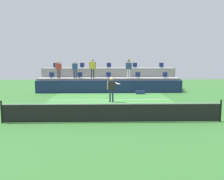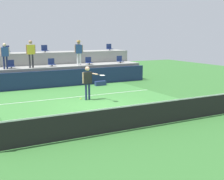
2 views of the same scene
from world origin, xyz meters
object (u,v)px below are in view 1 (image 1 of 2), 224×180
at_px(stadium_chair_upper_far_left, 55,66).
at_px(stadium_chair_lower_far_right, 165,75).
at_px(equipment_bag, 140,92).
at_px(tennis_player, 112,87).
at_px(stadium_chair_upper_center, 109,66).
at_px(stadium_chair_lower_right, 138,75).
at_px(tennis_ball, 89,99).
at_px(stadium_chair_lower_far_left, 52,76).
at_px(stadium_chair_upper_far_right, 162,66).
at_px(spectator_with_hat, 129,66).
at_px(stadium_chair_upper_left, 82,66).
at_px(spectator_in_white, 75,68).
at_px(stadium_chair_upper_right, 135,66).
at_px(stadium_chair_lower_left, 80,76).
at_px(stadium_chair_lower_center, 109,76).
at_px(spectator_in_grey, 93,66).
at_px(spectator_leaning_on_rail, 59,68).

bearing_deg(stadium_chair_upper_far_left, stadium_chair_lower_far_right, -9.64).
bearing_deg(stadium_chair_upper_far_left, equipment_bag, -25.67).
bearing_deg(tennis_player, stadium_chair_upper_center, 90.63).
bearing_deg(stadium_chair_lower_right, tennis_ball, -115.86).
bearing_deg(stadium_chair_lower_far_left, equipment_bag, -14.28).
bearing_deg(stadium_chair_upper_far_right, spectator_with_hat, -148.20).
xyz_separation_m(stadium_chair_lower_right, stadium_chair_upper_left, (-5.36, 1.80, 0.85)).
xyz_separation_m(stadium_chair_upper_center, spectator_in_white, (-3.12, -2.18, -0.11)).
bearing_deg(stadium_chair_lower_far_left, stadium_chair_upper_right, 12.75).
bearing_deg(stadium_chair_lower_far_right, stadium_chair_upper_far_left, 170.36).
distance_m(stadium_chair_upper_center, equipment_bag, 5.12).
relative_size(stadium_chair_upper_left, spectator_in_white, 0.32).
relative_size(stadium_chair_lower_far_right, stadium_chair_upper_left, 1.00).
height_order(stadium_chair_lower_left, stadium_chair_lower_center, same).
distance_m(stadium_chair_upper_far_left, spectator_in_white, 3.11).
relative_size(stadium_chair_upper_far_right, tennis_ball, 7.65).
relative_size(stadium_chair_lower_right, spectator_in_white, 0.32).
bearing_deg(spectator_in_grey, stadium_chair_upper_right, 27.79).
xyz_separation_m(stadium_chair_upper_center, spectator_in_grey, (-1.52, -2.18, 0.01)).
bearing_deg(spectator_in_grey, tennis_player, -73.57).
bearing_deg(spectator_leaning_on_rail, stadium_chair_upper_far_left, 108.94).
bearing_deg(spectator_in_white, stadium_chair_lower_center, 7.16).
xyz_separation_m(stadium_chair_upper_far_left, stadium_chair_upper_right, (7.96, 0.00, 0.00)).
distance_m(stadium_chair_lower_left, spectator_in_white, 0.92).
bearing_deg(spectator_with_hat, tennis_player, -107.31).
xyz_separation_m(stadium_chair_lower_left, spectator_in_white, (-0.39, -0.38, 0.74)).
height_order(stadium_chair_upper_far_right, spectator_in_white, spectator_in_white).
relative_size(stadium_chair_upper_far_left, stadium_chair_upper_left, 1.00).
relative_size(stadium_chair_lower_right, tennis_player, 0.30).
xyz_separation_m(tennis_player, spectator_in_grey, (-1.60, 5.44, 1.24)).
bearing_deg(tennis_player, stadium_chair_upper_left, 109.87).
xyz_separation_m(stadium_chair_upper_far_left, tennis_player, (5.42, -7.62, -1.23)).
height_order(stadium_chair_lower_far_left, stadium_chair_upper_far_right, stadium_chair_upper_far_right).
relative_size(stadium_chair_upper_left, tennis_player, 0.30).
bearing_deg(equipment_bag, spectator_leaning_on_rail, 167.17).
xyz_separation_m(spectator_leaning_on_rail, equipment_bag, (7.21, -1.64, -2.05)).
relative_size(stadium_chair_upper_center, stadium_chair_upper_right, 1.00).
height_order(spectator_leaning_on_rail, spectator_in_white, spectator_in_white).
relative_size(stadium_chair_lower_right, stadium_chair_upper_center, 1.00).
distance_m(spectator_in_grey, equipment_bag, 4.96).
bearing_deg(spectator_in_grey, equipment_bag, -21.59).
bearing_deg(spectator_in_white, stadium_chair_upper_right, 20.83).
xyz_separation_m(stadium_chair_upper_far_right, tennis_ball, (-6.64, -10.11, -1.64)).
bearing_deg(stadium_chair_lower_far_left, stadium_chair_lower_left, 0.00).
bearing_deg(spectator_with_hat, spectator_in_white, 180.00).
bearing_deg(spectator_with_hat, stadium_chair_upper_center, 129.17).
xyz_separation_m(stadium_chair_upper_left, tennis_player, (2.76, -7.62, -1.23)).
relative_size(stadium_chair_lower_far_left, stadium_chair_upper_left, 1.00).
height_order(stadium_chair_lower_right, tennis_player, stadium_chair_lower_right).
xyz_separation_m(stadium_chair_lower_left, stadium_chair_upper_far_right, (8.03, 1.80, 0.85)).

